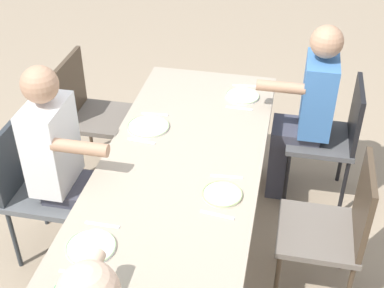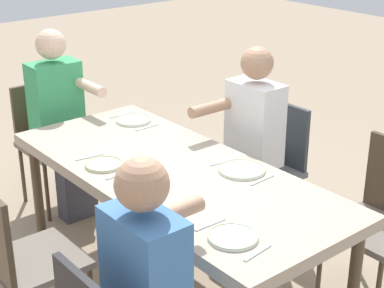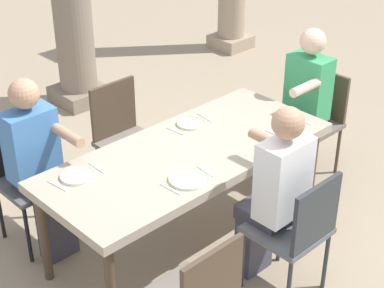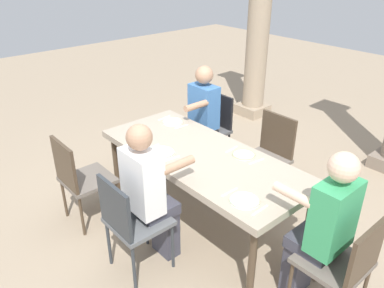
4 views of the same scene
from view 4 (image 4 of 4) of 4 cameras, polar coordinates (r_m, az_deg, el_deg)
ground_plane at (r=3.89m, az=1.29°, el=-11.36°), size 16.00×16.00×0.00m
dining_table at (r=3.50m, az=1.41°, el=-2.36°), size 2.06×0.88×0.76m
chair_west_north at (r=4.59m, az=2.94°, el=2.82°), size 0.44×0.44×0.90m
chair_west_south at (r=3.75m, az=-16.51°, el=-4.62°), size 0.44×0.44×0.90m
chair_mid_north at (r=4.08m, az=11.46°, el=-1.20°), size 0.44×0.44×0.91m
chair_mid_south at (r=3.09m, az=-9.24°, el=-11.03°), size 0.44×0.44×0.90m
chair_head_east at (r=2.91m, az=21.74°, el=-16.03°), size 0.44×0.44×0.88m
diner_woman_green at (r=3.08m, az=-6.26°, el=-7.17°), size 0.35×0.49×1.30m
diner_man_white at (r=2.86m, az=18.84°, el=-11.59°), size 0.49×0.35×1.30m
diner_guest_third at (r=4.40m, az=1.15°, el=3.93°), size 0.35×0.49×1.28m
stone_column_near at (r=5.99m, az=10.00°, el=18.08°), size 0.44×0.44×3.09m
plate_0 at (r=4.10m, az=-2.93°, el=3.36°), size 0.22×0.22×0.02m
fork_0 at (r=4.21m, az=-4.19°, el=3.90°), size 0.04×0.17×0.01m
spoon_0 at (r=4.00m, az=-1.59°, el=2.63°), size 0.02×0.17×0.01m
plate_1 at (r=3.48m, az=-4.60°, el=-1.22°), size 0.25×0.25×0.02m
fork_1 at (r=3.60m, az=-6.03°, el=-0.45°), size 0.03×0.17×0.01m
spoon_1 at (r=3.38m, az=-3.07°, el=-2.22°), size 0.03×0.17×0.01m
plate_2 at (r=3.46m, az=7.73°, el=-1.59°), size 0.21×0.21×0.02m
fork_2 at (r=3.55m, az=5.93°, el=-0.80°), size 0.03×0.17×0.01m
spoon_2 at (r=3.38m, az=9.61°, el=-2.58°), size 0.04×0.17×0.01m
plate_3 at (r=2.86m, az=7.83°, el=-8.32°), size 0.23×0.23×0.02m
fork_3 at (r=2.95m, az=5.64°, el=-7.17°), size 0.02×0.17×0.01m
spoon_3 at (r=2.79m, az=10.13°, el=-9.71°), size 0.02×0.17×0.01m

